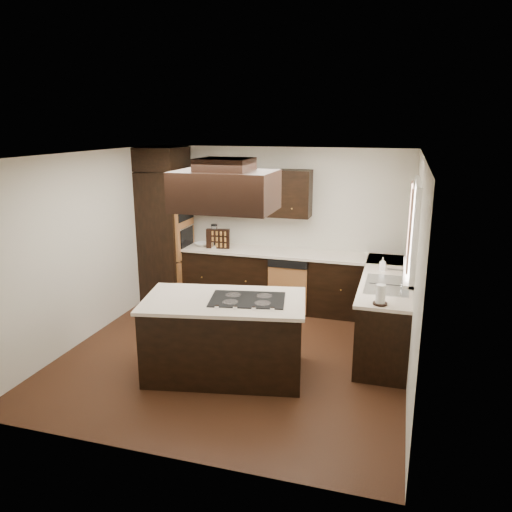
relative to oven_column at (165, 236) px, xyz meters
name	(u,v)px	position (x,y,z in m)	size (l,w,h in m)	color
floor	(235,355)	(1.78, -1.71, -1.07)	(4.20, 4.20, 0.02)	#4F2B17
ceiling	(233,154)	(1.78, -1.71, 1.45)	(4.20, 4.20, 0.02)	white
wall_back	(277,226)	(1.78, 0.40, 0.19)	(4.20, 0.02, 2.50)	beige
wall_front	(151,325)	(1.78, -3.81, 0.19)	(4.20, 0.02, 2.50)	beige
wall_left	(84,248)	(-0.33, -1.71, 0.19)	(0.02, 4.20, 2.50)	beige
wall_right	(416,274)	(3.88, -1.71, 0.19)	(0.02, 4.20, 2.50)	beige
oven_column	(165,236)	(0.00, 0.00, 0.00)	(0.65, 0.75, 2.12)	black
wall_oven_face	(185,234)	(0.35, 0.00, 0.06)	(0.05, 0.62, 0.78)	#BB753E
base_cabinets_back	(274,280)	(1.81, 0.09, -0.62)	(2.93, 0.60, 0.88)	black
base_cabinets_right	(386,312)	(3.58, -0.80, -0.62)	(0.60, 2.40, 0.88)	black
countertop_back	(274,252)	(1.81, 0.08, -0.16)	(2.93, 0.63, 0.04)	#EFDDC7
countertop_right	(387,278)	(3.56, -0.80, -0.16)	(0.63, 2.40, 0.04)	#EFDDC7
upper_cabinets	(248,192)	(1.34, 0.23, 0.75)	(2.00, 0.34, 0.72)	black
dishwasher_front	(287,290)	(2.10, -0.20, -0.66)	(0.60, 0.05, 0.72)	#BB753E
window_frame	(415,228)	(3.85, -1.16, 0.59)	(0.06, 1.32, 1.12)	white
window_pane	(417,229)	(3.87, -1.16, 0.59)	(0.00, 1.20, 1.00)	white
curtain_left	(410,231)	(3.79, -1.57, 0.64)	(0.02, 0.34, 0.90)	beige
curtain_right	(410,218)	(3.79, -0.74, 0.64)	(0.02, 0.34, 0.90)	beige
sink_rim	(387,285)	(3.58, -1.16, -0.14)	(0.52, 0.84, 0.01)	silver
island	(225,338)	(1.82, -2.20, -0.62)	(1.77, 0.96, 0.88)	black
island_top	(224,301)	(1.82, -2.20, -0.16)	(1.83, 1.03, 0.04)	#EFDDC7
cooktop	(248,299)	(2.08, -2.15, -0.13)	(0.84, 0.56, 0.01)	black
range_hood	(225,191)	(1.88, -2.25, 1.10)	(1.05, 0.72, 0.42)	black
hood_duct	(225,164)	(1.88, -2.25, 1.38)	(0.55, 0.50, 0.13)	black
blender_base	(215,245)	(0.85, 0.03, -0.09)	(0.15, 0.15, 0.10)	silver
blender_pitcher	(214,234)	(0.85, 0.03, 0.09)	(0.13, 0.13, 0.26)	silver
spice_rack	(218,239)	(0.91, 0.02, 0.01)	(0.37, 0.09, 0.31)	black
mixing_bowl	(202,244)	(0.62, 0.07, -0.11)	(0.24, 0.24, 0.06)	white
soap_bottle	(383,264)	(3.49, -0.54, -0.05)	(0.08, 0.09, 0.19)	white
paper_towel	(381,295)	(3.53, -1.88, -0.02)	(0.11, 0.11, 0.23)	white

